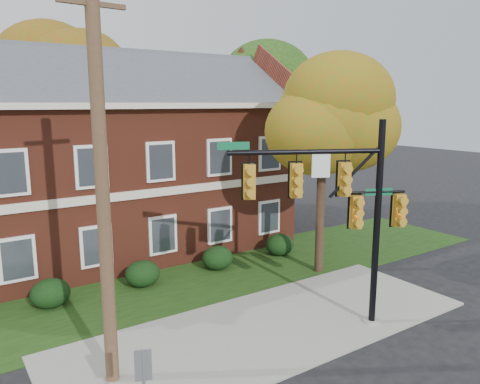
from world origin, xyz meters
TOP-DOWN VIEW (x-y plane):
  - ground at (0.00, 0.00)m, footprint 120.00×120.00m
  - sidewalk at (0.00, 1.00)m, footprint 14.00×5.00m
  - grass_strip at (0.00, 6.00)m, footprint 30.00×6.00m
  - apartment_building at (-2.00, 11.95)m, footprint 18.80×8.80m
  - hedge_left at (-5.50, 6.70)m, footprint 1.40×1.26m
  - hedge_center at (-2.00, 6.70)m, footprint 1.40×1.26m
  - hedge_right at (1.50, 6.70)m, footprint 1.40×1.26m
  - hedge_far_right at (5.00, 6.70)m, footprint 1.40×1.26m
  - tree_near_right at (5.22, 3.87)m, footprint 4.50×4.25m
  - tree_right_rear at (9.31, 12.81)m, footprint 6.30×5.95m
  - tree_far_rear at (-0.66, 19.79)m, footprint 6.84×6.46m
  - traffic_signal at (1.93, -0.12)m, footprint 5.55×2.68m
  - utility_pole at (-5.19, 0.99)m, footprint 1.60×0.36m

SIDE VIEW (x-z plane):
  - ground at x=0.00m, z-range 0.00..0.00m
  - grass_strip at x=0.00m, z-range 0.00..0.04m
  - sidewalk at x=0.00m, z-range 0.00..0.08m
  - hedge_left at x=-5.50m, z-range 0.00..1.05m
  - hedge_center at x=-2.00m, z-range 0.00..1.05m
  - hedge_right at x=1.50m, z-range 0.00..1.05m
  - hedge_far_right at x=5.00m, z-range 0.00..1.05m
  - traffic_signal at x=1.93m, z-range 0.81..7.55m
  - apartment_building at x=-2.00m, z-range 0.12..9.86m
  - utility_pole at x=-5.19m, z-range 0.07..10.31m
  - tree_near_right at x=5.22m, z-range 2.38..10.96m
  - tree_right_rear at x=9.31m, z-range 2.81..13.43m
  - tree_far_rear at x=-0.66m, z-range 3.08..14.60m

